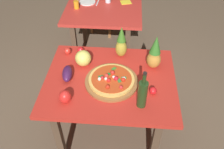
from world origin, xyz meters
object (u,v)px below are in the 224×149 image
object	(u,v)px
pizza	(112,79)
wine_bottle	(142,94)
tomato_near_board	(68,51)
dinner_plate	(87,2)
pineapple_right	(121,43)
pineapple_left	(155,54)
bell_pepper	(65,97)
display_table	(110,86)
melon	(83,58)
pizza_board	(112,81)
tomato_by_bottle	(153,91)
tomato_beside_pepper	(81,50)
background_table	(103,18)
eggplant	(67,74)
dining_chair	(102,6)
knife_utensil	(98,2)
fork_utensil	(77,2)
drinking_glass_juice	(76,5)
napkin_folded	(126,2)

from	to	relation	value
pizza	wine_bottle	distance (m)	0.36
tomato_near_board	dinner_plate	xyz separation A→B (m)	(0.02, 1.13, -0.03)
wine_bottle	pineapple_right	world-z (taller)	wine_bottle
pineapple_left	bell_pepper	distance (m)	0.88
display_table	melon	world-z (taller)	melon
pizza_board	tomato_by_bottle	xyz separation A→B (m)	(0.36, -0.10, 0.02)
display_table	tomato_by_bottle	xyz separation A→B (m)	(0.37, -0.14, 0.12)
tomato_beside_pepper	tomato_by_bottle	distance (m)	0.87
bell_pepper	tomato_by_bottle	xyz separation A→B (m)	(0.71, 0.14, -0.02)
pizza_board	tomato_near_board	xyz separation A→B (m)	(-0.47, 0.38, 0.02)
background_table	pizza_board	world-z (taller)	pizza_board
display_table	bell_pepper	world-z (taller)	bell_pepper
eggplant	dinner_plate	world-z (taller)	eggplant
dining_chair	tomato_beside_pepper	bearing A→B (deg)	108.44
bell_pepper	knife_utensil	xyz separation A→B (m)	(0.05, 1.75, -0.05)
display_table	pineapple_left	world-z (taller)	pineapple_left
tomato_beside_pepper	knife_utensil	bearing A→B (deg)	88.10
pineapple_left	tomato_by_bottle	world-z (taller)	pineapple_left
pizza	knife_utensil	world-z (taller)	pizza
dinner_plate	fork_utensil	size ratio (longest dim) A/B	1.22
dining_chair	fork_utensil	xyz separation A→B (m)	(-0.29, -0.42, 0.26)
pizza	knife_utensil	size ratio (longest dim) A/B	2.24
background_table	display_table	bearing A→B (deg)	-81.00
drinking_glass_juice	dinner_plate	distance (m)	0.22
wine_bottle	melon	bearing A→B (deg)	139.65
background_table	pizza	distance (m)	1.34
pizza	wine_bottle	size ratio (longest dim) A/B	1.14
pizza_board	tomato_beside_pepper	distance (m)	0.53
bell_pepper	drinking_glass_juice	size ratio (longest dim) A/B	1.13
tomato_near_board	fork_utensil	size ratio (longest dim) A/B	0.37
pineapple_left	eggplant	bearing A→B (deg)	-164.88
melon	napkin_folded	world-z (taller)	melon
napkin_folded	drinking_glass_juice	bearing A→B (deg)	-161.09
display_table	fork_utensil	distance (m)	1.58
wine_bottle	tomato_near_board	distance (m)	0.96
display_table	pizza_board	size ratio (longest dim) A/B	2.50
display_table	pizza	bearing A→B (deg)	-69.47
pizza_board	tomato_near_board	world-z (taller)	tomato_near_board
pineapple_left	bell_pepper	world-z (taller)	pineapple_left
dinner_plate	tomato_beside_pepper	bearing A→B (deg)	-84.67
background_table	pineapple_right	world-z (taller)	pineapple_right
napkin_folded	eggplant	bearing A→B (deg)	-107.24
background_table	tomato_beside_pepper	distance (m)	0.93
pizza_board	pizza	bearing A→B (deg)	-55.01
tomato_by_bottle	melon	bearing A→B (deg)	153.05
wine_bottle	dinner_plate	world-z (taller)	wine_bottle
pizza	tomato_by_bottle	bearing A→B (deg)	-15.69
melon	dining_chair	bearing A→B (deg)	90.45
pineapple_left	melon	bearing A→B (deg)	-178.17
tomato_by_bottle	eggplant	bearing A→B (deg)	169.62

